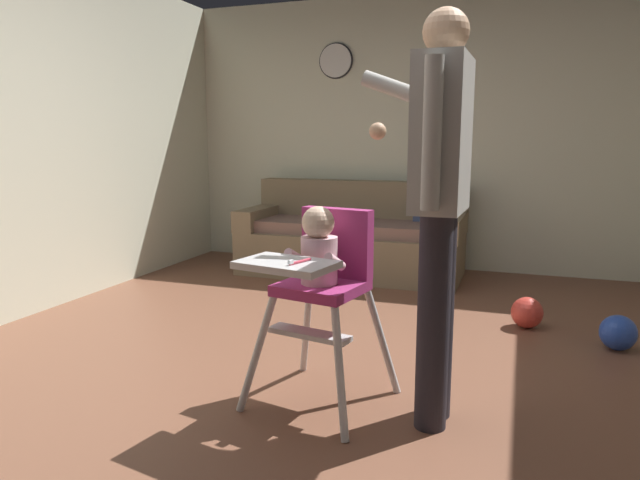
% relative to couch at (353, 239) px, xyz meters
% --- Properties ---
extents(ground, '(6.13, 7.49, 0.10)m').
position_rel_couch_xyz_m(ground, '(0.44, -2.46, -0.38)').
color(ground, brown).
extents(wall_far, '(5.33, 0.06, 2.62)m').
position_rel_couch_xyz_m(wall_far, '(0.44, 0.52, 0.98)').
color(wall_far, silver).
rests_on(wall_far, ground).
extents(wall_left, '(0.06, 6.49, 2.62)m').
position_rel_couch_xyz_m(wall_left, '(-1.85, -2.16, 0.98)').
color(wall_left, silver).
rests_on(wall_left, ground).
extents(couch, '(2.06, 0.86, 0.86)m').
position_rel_couch_xyz_m(couch, '(0.00, 0.00, 0.00)').
color(couch, '#7E6D52').
rests_on(couch, ground).
extents(high_chair, '(0.71, 0.80, 0.96)m').
position_rel_couch_xyz_m(high_chair, '(0.62, -2.69, 0.33)').
color(high_chair, silver).
rests_on(high_chair, ground).
extents(adult_standing, '(0.51, 0.50, 1.78)m').
position_rel_couch_xyz_m(adult_standing, '(1.15, -2.70, 0.68)').
color(adult_standing, '#27242D').
rests_on(adult_standing, ground).
extents(toy_ball, '(0.21, 0.21, 0.21)m').
position_rel_couch_xyz_m(toy_ball, '(1.56, -1.18, -0.23)').
color(toy_ball, '#D13D33').
rests_on(toy_ball, ground).
extents(toy_ball_second, '(0.21, 0.21, 0.21)m').
position_rel_couch_xyz_m(toy_ball_second, '(2.08, -1.43, -0.22)').
color(toy_ball_second, '#284CB7').
rests_on(toy_ball_second, ground).
extents(wall_clock, '(0.35, 0.04, 0.35)m').
position_rel_couch_xyz_m(wall_clock, '(-0.33, 0.48, 1.70)').
color(wall_clock, white).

